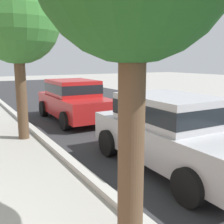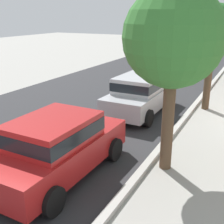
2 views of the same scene
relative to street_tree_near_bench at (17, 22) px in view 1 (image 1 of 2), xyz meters
name	(u,v)px [view 1 (image 1 of 2)]	position (x,y,z in m)	size (l,w,h in m)	color
curb_stone	(122,205)	(4.77, 0.44, -3.28)	(60.00, 0.20, 0.12)	#B2AFA8
street_tree_near_bench	(17,22)	(0.00, 0.00, 0.00)	(2.39, 2.39, 4.58)	brown
parked_car_red	(73,99)	(-1.62, 2.27, -2.50)	(4.13, 1.98, 1.56)	#B21E1E
parked_car_silver	(172,129)	(3.86, 2.27, -2.50)	(4.13, 1.98, 1.56)	#B7B7BC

